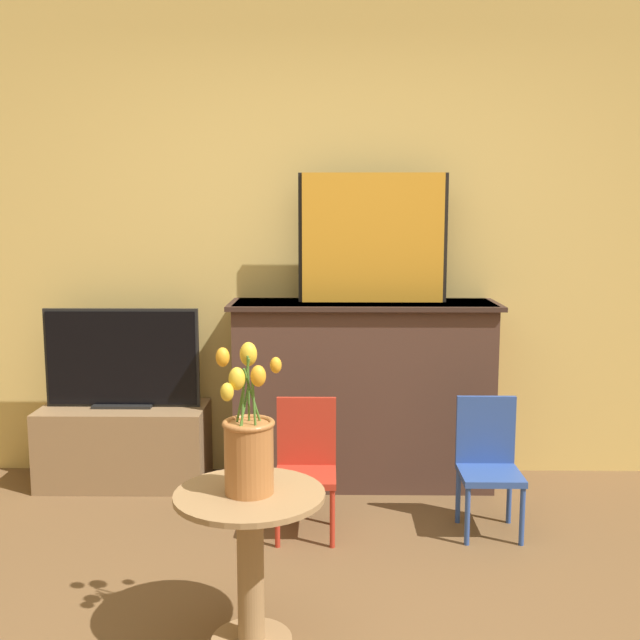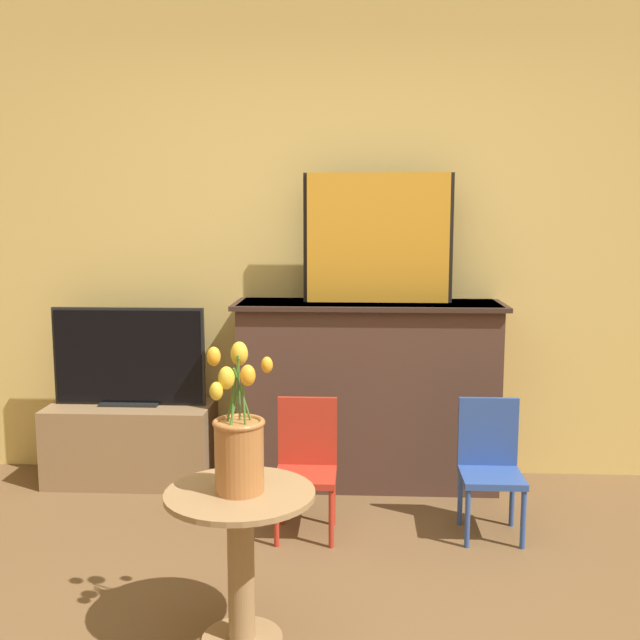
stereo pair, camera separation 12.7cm
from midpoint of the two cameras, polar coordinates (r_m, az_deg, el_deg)
name	(u,v)px [view 1 (the left image)]	position (r m, az deg, el deg)	size (l,w,h in m)	color
wall_back	(327,239)	(4.27, -0.29, 6.15)	(8.00, 0.06, 2.70)	#E0BC66
fireplace_mantel	(363,391)	(4.15, 2.42, -5.45)	(1.46, 0.44, 1.02)	#4C3328
painting	(373,238)	(4.04, 3.14, 6.25)	(0.80, 0.03, 0.69)	black
tv_stand	(125,445)	(4.38, -15.46, -9.16)	(0.91, 0.42, 0.44)	olive
tv_monitor	(122,359)	(4.26, -15.68, -2.90)	(0.85, 0.12, 0.55)	black
chair_red	(306,461)	(3.58, -2.11, -10.66)	(0.28, 0.28, 0.63)	#B22D1E
chair_blue	(488,459)	(3.67, 11.70, -10.33)	(0.28, 0.28, 0.63)	#2D4C99
side_table	(250,547)	(2.71, -6.74, -16.80)	(0.52, 0.52, 0.56)	#99754C
vase_tulips	(248,444)	(2.58, -6.91, -9.37)	(0.22, 0.21, 0.51)	#AD6B38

